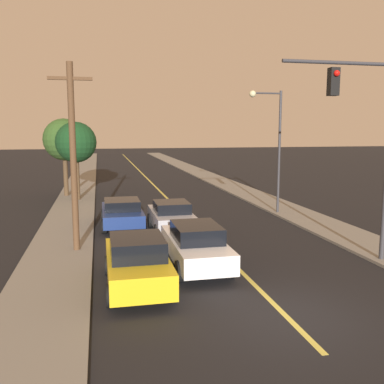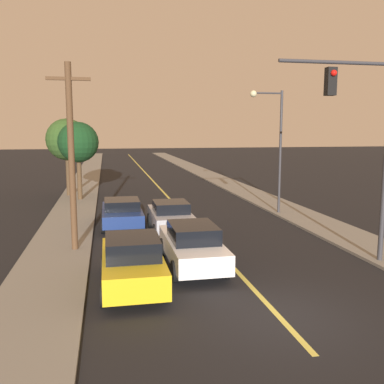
# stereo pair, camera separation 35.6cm
# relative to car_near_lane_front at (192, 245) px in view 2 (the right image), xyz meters

# --- Properties ---
(ground_plane) EXTENTS (200.00, 200.00, 0.00)m
(ground_plane) POSITION_rel_car_near_lane_front_xyz_m (1.36, -4.33, -0.79)
(ground_plane) COLOR black
(road_surface) EXTENTS (9.74, 80.00, 0.01)m
(road_surface) POSITION_rel_car_near_lane_front_xyz_m (1.36, 31.67, -0.78)
(road_surface) COLOR black
(road_surface) RESTS_ON ground
(sidewalk_left) EXTENTS (2.50, 80.00, 0.12)m
(sidewalk_left) POSITION_rel_car_near_lane_front_xyz_m (-4.76, 31.67, -0.73)
(sidewalk_left) COLOR gray
(sidewalk_left) RESTS_ON ground
(sidewalk_right) EXTENTS (2.50, 80.00, 0.12)m
(sidewalk_right) POSITION_rel_car_near_lane_front_xyz_m (7.48, 31.67, -0.73)
(sidewalk_right) COLOR gray
(sidewalk_right) RESTS_ON ground
(car_near_lane_front) EXTENTS (1.84, 4.54, 1.53)m
(car_near_lane_front) POSITION_rel_car_near_lane_front_xyz_m (0.00, 0.00, 0.00)
(car_near_lane_front) COLOR white
(car_near_lane_front) RESTS_ON ground
(car_near_lane_second) EXTENTS (1.86, 3.90, 1.47)m
(car_near_lane_second) POSITION_rel_car_near_lane_front_xyz_m (0.00, 5.05, -0.02)
(car_near_lane_second) COLOR #A5A8B2
(car_near_lane_second) RESTS_ON ground
(car_outer_lane_front) EXTENTS (1.89, 4.26, 1.59)m
(car_outer_lane_front) POSITION_rel_car_near_lane_front_xyz_m (-2.14, -1.55, 0.01)
(car_outer_lane_front) COLOR gold
(car_outer_lane_front) RESTS_ON ground
(car_outer_lane_second) EXTENTS (2.00, 4.27, 1.36)m
(car_outer_lane_second) POSITION_rel_car_near_lane_front_xyz_m (-2.14, 6.81, -0.07)
(car_outer_lane_second) COLOR navy
(car_outer_lane_second) RESTS_ON ground
(traffic_signal_mast) EXTENTS (4.11, 0.42, 7.00)m
(traffic_signal_mast) POSITION_rel_car_near_lane_front_xyz_m (5.79, -0.89, 3.97)
(traffic_signal_mast) COLOR #333338
(traffic_signal_mast) RESTS_ON ground
(streetlamp_right) EXTENTS (1.87, 0.36, 6.67)m
(streetlamp_right) POSITION_rel_car_near_lane_front_xyz_m (6.13, 8.15, 3.66)
(streetlamp_right) COLOR #333338
(streetlamp_right) RESTS_ON ground
(utility_pole_left) EXTENTS (1.60, 0.24, 7.04)m
(utility_pole_left) POSITION_rel_car_near_lane_front_xyz_m (-4.11, 2.68, 3.01)
(utility_pole_left) COLOR #513823
(utility_pole_left) RESTS_ON ground
(tree_left_near) EXTENTS (2.88, 2.88, 5.35)m
(tree_left_near) POSITION_rel_car_near_lane_front_xyz_m (-5.47, 16.99, 3.22)
(tree_left_near) COLOR #4C3823
(tree_left_near) RESTS_ON ground
(tree_left_far) EXTENTS (2.64, 2.64, 5.10)m
(tree_left_far) POSITION_rel_car_near_lane_front_xyz_m (-4.59, 14.99, 3.08)
(tree_left_far) COLOR #4C3823
(tree_left_far) RESTS_ON ground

